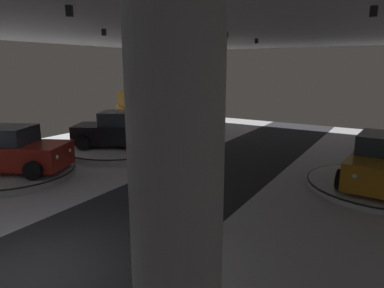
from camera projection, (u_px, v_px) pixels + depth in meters
The scene contains 11 objects.
ground at pixel (30, 280), 6.90m from camera, with size 24.00×44.00×0.06m.
column_right at pixel (176, 176), 4.64m from camera, with size 1.30×1.30×5.50m.
display_platform_far_right at pixel (379, 186), 11.86m from camera, with size 4.76×4.76×0.23m.
display_car_far_right at pixel (382, 162), 11.69m from camera, with size 2.42×4.32×1.71m.
display_platform_deep_left at pixel (160, 127), 22.96m from camera, with size 5.68×5.68×0.32m.
pickup_truck_deep_left at pixel (155, 111), 22.58m from camera, with size 4.68×5.59×2.30m.
display_platform_far_left at pixel (119, 149), 17.00m from camera, with size 5.22×5.22×0.33m.
display_car_far_left at pixel (119, 131), 16.79m from camera, with size 4.55×3.63×1.71m.
display_platform_mid_left at pixel (14, 173), 13.21m from camera, with size 4.53×4.53×0.28m.
display_car_mid_left at pixel (11, 151), 13.01m from camera, with size 4.57×3.50×1.71m.
visitor_walking_near at pixel (152, 208), 8.12m from camera, with size 0.32×0.32×1.59m.
Camera 1 is at (6.00, -3.49, 4.21)m, focal length 31.91 mm.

